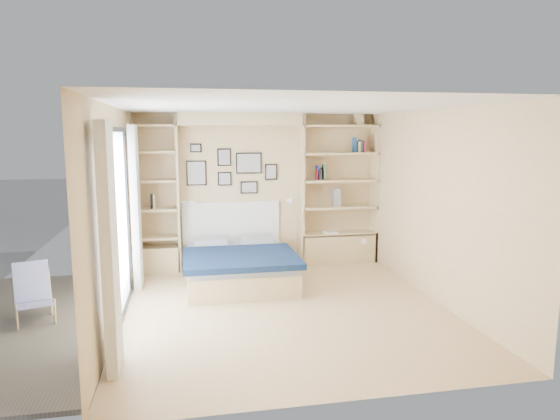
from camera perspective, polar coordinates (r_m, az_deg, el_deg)
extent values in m
plane|color=tan|center=(6.40, 0.55, -11.19)|extent=(4.50, 4.50, 0.00)
plane|color=tan|center=(8.29, -2.55, 2.29)|extent=(4.00, 0.00, 4.00)
plane|color=tan|center=(3.95, 7.14, -5.04)|extent=(4.00, 0.00, 4.00)
plane|color=tan|center=(6.02, -18.42, -0.63)|extent=(0.00, 4.50, 4.50)
plane|color=tan|center=(6.78, 17.38, 0.43)|extent=(0.00, 4.50, 4.50)
plane|color=white|center=(6.02, 0.59, 11.75)|extent=(4.50, 4.50, 0.00)
cube|color=tan|center=(8.03, -11.59, 1.91)|extent=(0.04, 0.35, 2.50)
cube|color=tan|center=(8.25, 2.45, 2.26)|extent=(0.04, 0.35, 2.50)
cube|color=tan|center=(8.02, -4.57, 10.29)|extent=(2.00, 0.35, 0.20)
cube|color=tan|center=(8.63, 10.75, 2.41)|extent=(0.04, 0.35, 2.50)
cube|color=tan|center=(8.06, -16.43, 1.76)|extent=(0.04, 0.35, 2.50)
cube|color=tan|center=(8.59, 6.64, -4.30)|extent=(1.30, 0.35, 0.50)
cube|color=tan|center=(8.23, -13.81, -5.45)|extent=(0.70, 0.35, 0.40)
cube|color=black|center=(5.94, -18.60, 8.74)|extent=(0.04, 2.08, 0.06)
cube|color=black|center=(6.32, -17.60, -11.59)|extent=(0.04, 2.08, 0.06)
cube|color=black|center=(5.05, -19.46, -4.17)|extent=(0.04, 0.06, 2.20)
cube|color=black|center=(7.04, -17.08, -0.49)|extent=(0.04, 0.06, 2.20)
cube|color=silver|center=(6.04, -18.17, -1.84)|extent=(0.01, 2.00, 2.20)
cube|color=white|center=(4.76, -18.90, -4.31)|extent=(0.10, 0.45, 2.30)
cube|color=white|center=(7.30, -16.17, 0.27)|extent=(0.10, 0.45, 2.30)
cube|color=tan|center=(8.54, 6.67, -2.66)|extent=(1.30, 0.35, 0.04)
cube|color=tan|center=(8.46, 6.72, 0.33)|extent=(1.30, 0.35, 0.04)
cube|color=tan|center=(8.41, 6.78, 3.36)|extent=(1.30, 0.35, 0.04)
cube|color=tan|center=(8.38, 6.83, 6.43)|extent=(1.30, 0.35, 0.04)
cube|color=tan|center=(8.37, 6.89, 9.50)|extent=(1.30, 0.35, 0.04)
cube|color=tan|center=(8.15, -13.90, -3.06)|extent=(0.70, 0.35, 0.04)
cube|color=tan|center=(8.07, -14.02, 0.07)|extent=(0.70, 0.35, 0.04)
cube|color=tan|center=(8.02, -14.14, 3.25)|extent=(0.70, 0.35, 0.04)
cube|color=tan|center=(7.99, -14.26, 6.46)|extent=(0.70, 0.35, 0.04)
cube|color=tan|center=(7.98, -14.37, 9.33)|extent=(0.70, 0.35, 0.04)
cube|color=tan|center=(7.45, -4.78, -7.01)|extent=(1.50, 1.87, 0.33)
cube|color=#999FA7|center=(7.39, -4.80, -5.42)|extent=(1.46, 1.83, 0.10)
cube|color=#0E1D39|center=(7.07, -4.53, -5.49)|extent=(1.60, 1.31, 0.08)
cube|color=#999FA7|center=(7.95, -8.00, -3.63)|extent=(0.51, 0.37, 0.12)
cube|color=#999FA7|center=(8.03, -2.64, -3.45)|extent=(0.51, 0.37, 0.12)
cube|color=white|center=(8.28, -5.58, -1.45)|extent=(1.60, 0.04, 0.70)
cube|color=black|center=(8.15, -9.53, 4.19)|extent=(0.32, 0.02, 0.40)
cube|color=gray|center=(8.14, -9.53, 4.18)|extent=(0.28, 0.01, 0.36)
cube|color=black|center=(8.16, -6.40, 6.02)|extent=(0.22, 0.02, 0.28)
cube|color=gray|center=(8.14, -6.39, 6.01)|extent=(0.18, 0.01, 0.24)
cube|color=black|center=(8.18, -6.35, 3.57)|extent=(0.22, 0.02, 0.22)
cube|color=gray|center=(8.17, -6.35, 3.56)|extent=(0.18, 0.01, 0.18)
cube|color=black|center=(8.20, -3.59, 5.37)|extent=(0.42, 0.02, 0.34)
cube|color=gray|center=(8.19, -3.58, 5.37)|extent=(0.38, 0.01, 0.30)
cube|color=black|center=(8.24, -3.56, 2.59)|extent=(0.28, 0.02, 0.20)
cube|color=gray|center=(8.23, -3.55, 2.59)|extent=(0.24, 0.01, 0.16)
cube|color=black|center=(8.27, -1.03, 4.37)|extent=(0.20, 0.02, 0.26)
cube|color=gray|center=(8.26, -1.01, 4.37)|extent=(0.16, 0.01, 0.22)
cube|color=black|center=(8.13, -9.60, 7.00)|extent=(0.18, 0.02, 0.14)
cube|color=gray|center=(8.11, -9.60, 7.00)|extent=(0.14, 0.01, 0.10)
cylinder|color=silver|center=(7.97, -10.56, 0.94)|extent=(0.20, 0.02, 0.02)
cone|color=white|center=(7.97, -9.83, 0.82)|extent=(0.13, 0.12, 0.15)
cylinder|color=silver|center=(8.16, 1.61, 1.28)|extent=(0.20, 0.02, 0.02)
cone|color=white|center=(8.14, 0.92, 1.12)|extent=(0.13, 0.12, 0.15)
cube|color=#A51E1E|center=(8.28, 4.28, 4.06)|extent=(0.02, 0.15, 0.17)
cube|color=navy|center=(8.28, 4.31, 4.26)|extent=(0.03, 0.15, 0.23)
cube|color=black|center=(8.30, 4.75, 4.14)|extent=(0.03, 0.15, 0.20)
cube|color=#BFB28C|center=(8.30, 4.74, 4.11)|extent=(0.04, 0.15, 0.19)
cube|color=#26593F|center=(8.31, 5.04, 4.34)|extent=(0.03, 0.15, 0.25)
cube|color=navy|center=(8.45, 8.49, 7.37)|extent=(0.03, 0.15, 0.24)
cube|color=black|center=(8.46, 8.65, 7.18)|extent=(0.03, 0.15, 0.19)
cube|color=#BFB28C|center=(8.47, 8.90, 7.13)|extent=(0.04, 0.15, 0.17)
cube|color=#26593F|center=(8.48, 9.15, 7.24)|extent=(0.03, 0.15, 0.21)
cube|color=#9F2345|center=(8.50, 9.52, 7.19)|extent=(0.03, 0.15, 0.19)
cube|color=black|center=(8.05, -14.47, 0.99)|extent=(0.03, 0.15, 0.23)
cube|color=#BFB28C|center=(8.05, -14.17, 0.98)|extent=(0.03, 0.15, 0.22)
cube|color=tan|center=(8.47, 9.00, 10.10)|extent=(0.13, 0.13, 0.15)
cone|color=tan|center=(8.47, 9.02, 10.87)|extent=(0.20, 0.20, 0.08)
cube|color=slate|center=(8.42, 6.48, 1.46)|extent=(0.12, 0.12, 0.30)
cube|color=white|center=(8.44, 5.81, -2.55)|extent=(0.22, 0.16, 0.03)
cylinder|color=tan|center=(6.31, -27.86, -10.88)|extent=(0.07, 0.12, 0.34)
cylinder|color=tan|center=(6.33, -24.35, -10.59)|extent=(0.07, 0.12, 0.34)
cylinder|color=tan|center=(6.74, -28.05, -8.89)|extent=(0.12, 0.28, 0.56)
cylinder|color=tan|center=(6.75, -24.77, -8.62)|extent=(0.12, 0.28, 0.56)
cube|color=#3B3EA7|center=(6.46, -26.24, -9.67)|extent=(0.52, 0.57, 0.13)
cube|color=#3B3EA7|center=(6.72, -26.52, -7.28)|extent=(0.43, 0.31, 0.46)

